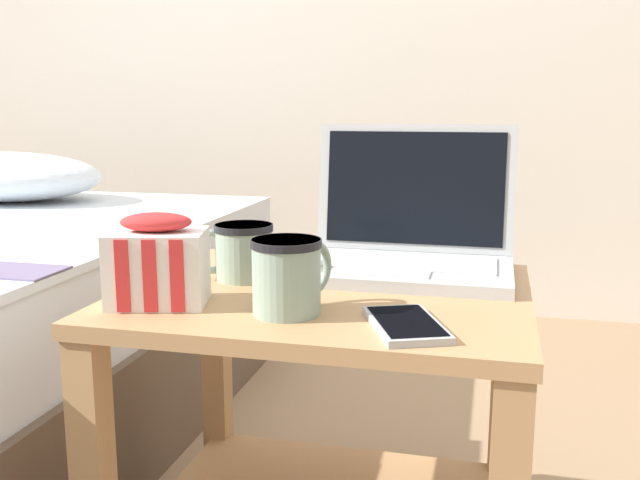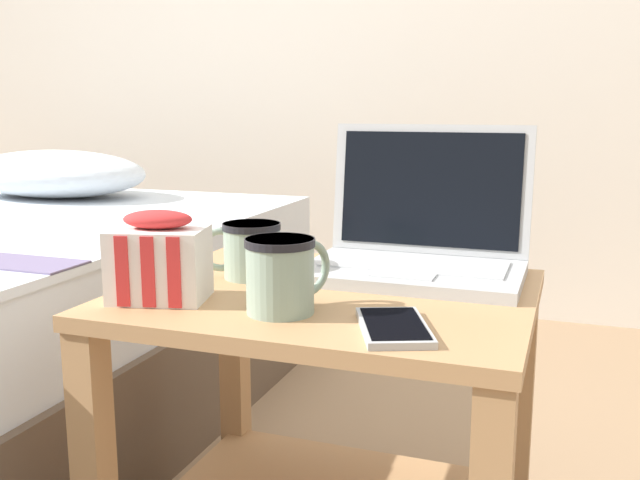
{
  "view_description": "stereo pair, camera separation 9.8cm",
  "coord_description": "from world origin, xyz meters",
  "views": [
    {
      "loc": [
        0.23,
        -0.97,
        0.75
      ],
      "look_at": [
        0.0,
        -0.04,
        0.56
      ],
      "focal_mm": 40.0,
      "sensor_mm": 36.0,
      "label": 1
    },
    {
      "loc": [
        0.32,
        -0.94,
        0.75
      ],
      "look_at": [
        0.0,
        -0.04,
        0.56
      ],
      "focal_mm": 40.0,
      "sensor_mm": 36.0,
      "label": 2
    }
  ],
  "objects": [
    {
      "name": "laptop",
      "position": [
        0.1,
        0.15,
        0.53
      ],
      "size": [
        0.33,
        0.25,
        0.23
      ],
      "color": "#B7BABC",
      "rests_on": "bedside_table"
    },
    {
      "name": "bedside_table",
      "position": [
        0.0,
        0.0,
        0.31
      ],
      "size": [
        0.58,
        0.48,
        0.48
      ],
      "color": "tan",
      "rests_on": "ground_plane"
    },
    {
      "name": "cell_phone",
      "position": [
        0.13,
        -0.15,
        0.49
      ],
      "size": [
        0.12,
        0.16,
        0.01
      ],
      "color": "#B7BABC",
      "rests_on": "bedside_table"
    },
    {
      "name": "mug_front_left",
      "position": [
        -0.02,
        -0.12,
        0.54
      ],
      "size": [
        0.09,
        0.12,
        0.1
      ],
      "color": "#8CA593",
      "rests_on": "bedside_table"
    },
    {
      "name": "mug_front_right",
      "position": [
        -0.14,
        0.03,
        0.53
      ],
      "size": [
        0.12,
        0.09,
        0.09
      ],
      "color": "#8CA593",
      "rests_on": "bedside_table"
    },
    {
      "name": "snack_bag",
      "position": [
        -0.2,
        -0.13,
        0.54
      ],
      "size": [
        0.14,
        0.12,
        0.12
      ],
      "color": "white",
      "rests_on": "bedside_table"
    }
  ]
}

